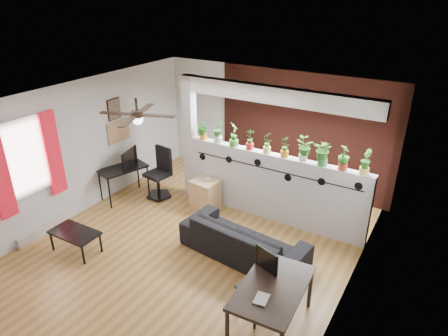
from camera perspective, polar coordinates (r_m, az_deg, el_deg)
room_shell at (r=6.54m, az=-4.53°, el=-1.50°), size 6.30×7.10×2.90m
partition_wall at (r=7.65m, az=7.08°, el=-2.77°), size 3.60×0.18×1.35m
ceiling_header at (r=7.01m, az=7.84°, el=10.20°), size 3.60×0.18×0.30m
pier_column at (r=8.26m, az=-4.86°, el=4.24°), size 0.22×0.20×2.60m
brick_panel at (r=8.66m, az=11.34°, el=4.83°), size 3.90×0.05×2.60m
vine_decal at (r=7.39m, az=6.93°, el=-0.28°), size 3.31×0.01×0.30m
window_assembly at (r=7.47m, az=-26.43°, el=1.06°), size 0.09×1.30×1.55m
baseboard_heater at (r=8.08m, az=-24.46°, el=-8.20°), size 0.08×1.00×0.18m
corkboard at (r=8.77m, az=-14.84°, el=5.07°), size 0.03×0.60×0.45m
framed_art at (r=8.58m, az=-15.45°, el=8.11°), size 0.03×0.34×0.44m
ceiling_fan at (r=6.43m, az=-12.28°, el=7.27°), size 1.19×1.19×0.43m
potted_plant_0 at (r=7.99m, az=-2.99°, el=5.65°), size 0.27×0.25×0.42m
potted_plant_1 at (r=7.80m, az=-0.83°, el=5.29°), size 0.29×0.29×0.44m
potted_plant_2 at (r=7.63m, az=1.42°, el=4.96°), size 0.30×0.32×0.48m
potted_plant_3 at (r=7.48m, az=3.76°, el=4.25°), size 0.25×0.22×0.41m
potted_plant_4 at (r=7.34m, az=6.19°, el=3.73°), size 0.23×0.25×0.41m
potted_plant_5 at (r=7.22m, az=8.72°, el=3.19°), size 0.25×0.26×0.41m
potted_plant_6 at (r=7.10m, az=11.33°, el=2.71°), size 0.22×0.18×0.43m
potted_plant_7 at (r=7.00m, az=14.03°, el=2.26°), size 0.26×0.21×0.47m
potted_plant_8 at (r=6.92m, az=16.76°, el=1.51°), size 0.26×0.28×0.43m
potted_plant_9 at (r=6.86m, az=19.57°, el=0.92°), size 0.22×0.25×0.44m
sofa at (r=6.78m, az=2.83°, el=-10.25°), size 2.13×1.02×0.60m
cube_shelf at (r=8.12m, az=-2.69°, el=-3.77°), size 0.55×0.50×0.62m
cup at (r=7.93m, az=-2.44°, el=-1.61°), size 0.15×0.15×0.09m
computer_desk at (r=8.61m, az=-14.23°, el=-0.35°), size 0.79×1.09×0.71m
monitor at (r=8.64m, az=-13.66°, el=1.00°), size 0.35×0.15×0.19m
office_chair at (r=8.59m, az=-9.12°, el=-1.15°), size 0.56×0.56×1.08m
dining_table at (r=5.39m, az=6.94°, el=-17.00°), size 0.85×1.32×0.70m
book at (r=5.15m, az=4.47°, el=-17.90°), size 0.19×0.24×0.02m
folding_chair at (r=5.59m, az=5.30°, el=-15.38°), size 0.52×0.52×1.02m
coffee_table at (r=7.29m, az=-20.56°, el=-8.79°), size 0.85×0.48×0.39m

